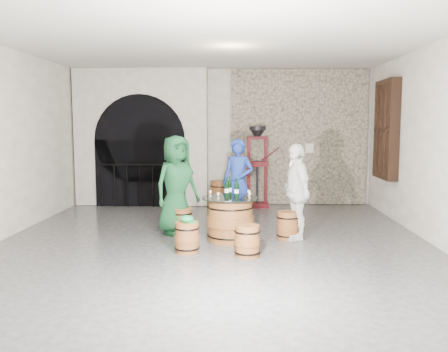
{
  "coord_description": "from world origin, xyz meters",
  "views": [
    {
      "loc": [
        0.47,
        -7.37,
        1.9
      ],
      "look_at": [
        0.17,
        0.45,
        1.05
      ],
      "focal_mm": 38.0,
      "sensor_mm": 36.0,
      "label": 1
    }
  ],
  "objects_px": {
    "side_barrel": "(221,195)",
    "barrel_stool_near_left": "(187,237)",
    "barrel_stool_left": "(182,221)",
    "wine_bottle_left": "(227,189)",
    "person_green": "(177,185)",
    "wine_bottle_right": "(229,188)",
    "barrel_stool_near_right": "(247,241)",
    "barrel_table": "(230,219)",
    "corking_press": "(257,160)",
    "barrel_stool_right": "(288,225)",
    "person_white": "(296,192)",
    "barrel_stool_far": "(237,216)",
    "wine_bottle_center": "(237,189)",
    "person_blue": "(238,183)"
  },
  "relations": [
    {
      "from": "side_barrel",
      "to": "barrel_stool_near_left",
      "type": "bearing_deg",
      "value": -95.15
    },
    {
      "from": "barrel_stool_left",
      "to": "wine_bottle_left",
      "type": "relative_size",
      "value": 1.43
    },
    {
      "from": "barrel_stool_near_left",
      "to": "barrel_stool_left",
      "type": "bearing_deg",
      "value": 100.82
    },
    {
      "from": "person_green",
      "to": "wine_bottle_right",
      "type": "height_order",
      "value": "person_green"
    },
    {
      "from": "barrel_stool_near_right",
      "to": "wine_bottle_left",
      "type": "relative_size",
      "value": 1.43
    },
    {
      "from": "barrel_table",
      "to": "barrel_stool_near_right",
      "type": "relative_size",
      "value": 2.0
    },
    {
      "from": "corking_press",
      "to": "wine_bottle_left",
      "type": "bearing_deg",
      "value": -106.39
    },
    {
      "from": "barrel_stool_right",
      "to": "person_white",
      "type": "xyz_separation_m",
      "value": [
        0.13,
        0.02,
        0.57
      ]
    },
    {
      "from": "barrel_stool_far",
      "to": "barrel_stool_near_left",
      "type": "height_order",
      "value": "same"
    },
    {
      "from": "barrel_stool_near_left",
      "to": "corking_press",
      "type": "relative_size",
      "value": 0.25
    },
    {
      "from": "barrel_stool_near_right",
      "to": "corking_press",
      "type": "bearing_deg",
      "value": 86.33
    },
    {
      "from": "barrel_table",
      "to": "barrel_stool_right",
      "type": "xyz_separation_m",
      "value": [
        0.95,
        0.16,
        -0.13
      ]
    },
    {
      "from": "barrel_stool_near_left",
      "to": "wine_bottle_center",
      "type": "height_order",
      "value": "wine_bottle_center"
    },
    {
      "from": "corking_press",
      "to": "person_blue",
      "type": "bearing_deg",
      "value": -107.1
    },
    {
      "from": "barrel_stool_near_left",
      "to": "person_white",
      "type": "relative_size",
      "value": 0.29
    },
    {
      "from": "barrel_stool_near_right",
      "to": "corking_press",
      "type": "distance_m",
      "value": 4.27
    },
    {
      "from": "barrel_stool_near_right",
      "to": "wine_bottle_center",
      "type": "distance_m",
      "value": 1.14
    },
    {
      "from": "barrel_table",
      "to": "barrel_stool_near_right",
      "type": "distance_m",
      "value": 0.97
    },
    {
      "from": "barrel_stool_near_left",
      "to": "person_green",
      "type": "height_order",
      "value": "person_green"
    },
    {
      "from": "barrel_stool_near_left",
      "to": "wine_bottle_center",
      "type": "xyz_separation_m",
      "value": [
        0.73,
        0.75,
        0.62
      ]
    },
    {
      "from": "person_white",
      "to": "side_barrel",
      "type": "xyz_separation_m",
      "value": [
        -1.38,
        2.79,
        -0.48
      ]
    },
    {
      "from": "barrel_stool_near_right",
      "to": "person_green",
      "type": "height_order",
      "value": "person_green"
    },
    {
      "from": "barrel_stool_near_right",
      "to": "person_white",
      "type": "xyz_separation_m",
      "value": [
        0.81,
        1.11,
        0.57
      ]
    },
    {
      "from": "wine_bottle_right",
      "to": "corking_press",
      "type": "distance_m",
      "value": 3.12
    },
    {
      "from": "barrel_stool_right",
      "to": "person_blue",
      "type": "distance_m",
      "value": 1.41
    },
    {
      "from": "barrel_stool_right",
      "to": "person_green",
      "type": "relative_size",
      "value": 0.27
    },
    {
      "from": "person_white",
      "to": "wine_bottle_right",
      "type": "relative_size",
      "value": 4.9
    },
    {
      "from": "barrel_stool_right",
      "to": "corking_press",
      "type": "relative_size",
      "value": 0.25
    },
    {
      "from": "barrel_stool_right",
      "to": "wine_bottle_left",
      "type": "xyz_separation_m",
      "value": [
        -1.01,
        -0.08,
        0.62
      ]
    },
    {
      "from": "person_white",
      "to": "wine_bottle_right",
      "type": "height_order",
      "value": "person_white"
    },
    {
      "from": "barrel_table",
      "to": "person_blue",
      "type": "relative_size",
      "value": 0.57
    },
    {
      "from": "barrel_stool_right",
      "to": "side_barrel",
      "type": "distance_m",
      "value": 3.08
    },
    {
      "from": "barrel_stool_near_right",
      "to": "wine_bottle_right",
      "type": "height_order",
      "value": "wine_bottle_right"
    },
    {
      "from": "wine_bottle_left",
      "to": "side_barrel",
      "type": "height_order",
      "value": "wine_bottle_left"
    },
    {
      "from": "barrel_stool_left",
      "to": "barrel_stool_near_right",
      "type": "xyz_separation_m",
      "value": [
        1.12,
        -1.38,
        0.0
      ]
    },
    {
      "from": "wine_bottle_right",
      "to": "barrel_table",
      "type": "bearing_deg",
      "value": -84.06
    },
    {
      "from": "barrel_stool_near_left",
      "to": "side_barrel",
      "type": "height_order",
      "value": "side_barrel"
    },
    {
      "from": "wine_bottle_center",
      "to": "side_barrel",
      "type": "bearing_deg",
      "value": 97.57
    },
    {
      "from": "barrel_stool_near_left",
      "to": "wine_bottle_center",
      "type": "bearing_deg",
      "value": 45.68
    },
    {
      "from": "barrel_stool_near_right",
      "to": "person_green",
      "type": "relative_size",
      "value": 0.27
    },
    {
      "from": "wine_bottle_center",
      "to": "side_barrel",
      "type": "xyz_separation_m",
      "value": [
        -0.39,
        2.96,
        -0.53
      ]
    },
    {
      "from": "barrel_stool_far",
      "to": "person_green",
      "type": "bearing_deg",
      "value": -156.13
    },
    {
      "from": "barrel_stool_left",
      "to": "person_white",
      "type": "relative_size",
      "value": 0.29
    },
    {
      "from": "barrel_table",
      "to": "barrel_stool_right",
      "type": "relative_size",
      "value": 2.0
    },
    {
      "from": "barrel_stool_far",
      "to": "wine_bottle_right",
      "type": "bearing_deg",
      "value": -98.4
    },
    {
      "from": "barrel_stool_far",
      "to": "barrel_stool_left",
      "type": "bearing_deg",
      "value": -151.78
    },
    {
      "from": "barrel_stool_far",
      "to": "wine_bottle_left",
      "type": "height_order",
      "value": "wine_bottle_left"
    },
    {
      "from": "person_white",
      "to": "corking_press",
      "type": "relative_size",
      "value": 0.85
    },
    {
      "from": "barrel_stool_right",
      "to": "side_barrel",
      "type": "relative_size",
      "value": 0.72
    },
    {
      "from": "person_white",
      "to": "side_barrel",
      "type": "bearing_deg",
      "value": -168.36
    }
  ]
}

